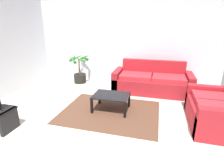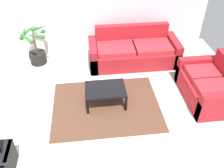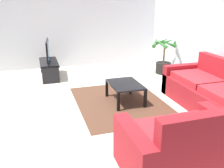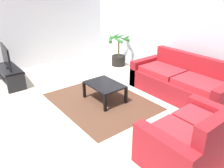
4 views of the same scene
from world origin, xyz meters
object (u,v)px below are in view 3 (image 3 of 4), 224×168
couch_loveseat (181,148)px  potted_palm (164,59)px  tv (48,50)px  coffee_table (125,86)px  tv_stand (49,67)px  couch_main (215,94)px

couch_loveseat → potted_palm: bearing=154.4°
tv → coffee_table: size_ratio=1.12×
couch_loveseat → tv_stand: (-4.30, -1.24, -0.02)m
tv → couch_main: bearing=42.9°
tv_stand → potted_palm: bearing=79.8°
tv_stand → tv: 0.44m
tv_stand → tv: tv is taller
couch_main → tv_stand: 4.07m
couch_main → tv: 4.09m
couch_loveseat → potted_palm: size_ratio=1.40×
couch_main → couch_loveseat: same height
coffee_table → potted_palm: potted_palm is taller
couch_loveseat → tv: size_ratio=1.54×
tv_stand → coffee_table: (2.13, 1.33, 0.05)m
tv_stand → coffee_table: tv_stand is taller
tv → coffee_table: 2.54m
couch_main → potted_palm: (-2.43, 0.27, 0.09)m
coffee_table → couch_loveseat: bearing=-2.2°
tv → potted_palm: 3.10m
couch_main → couch_loveseat: size_ratio=1.59×
tv → coffee_table: bearing=31.9°
couch_loveseat → coffee_table: 2.17m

